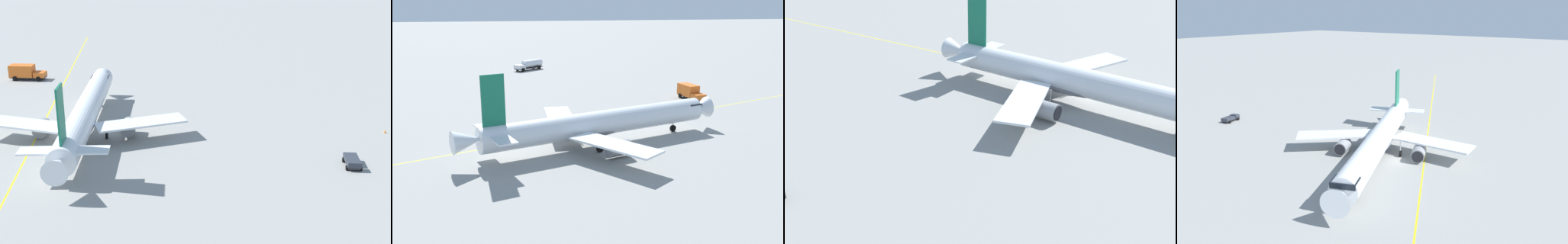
{
  "view_description": "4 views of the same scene",
  "coord_description": "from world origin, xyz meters",
  "views": [
    {
      "loc": [
        -43.56,
        65.85,
        28.93
      ],
      "look_at": [
        -18.93,
        -3.72,
        2.96
      ],
      "focal_mm": 49.96,
      "sensor_mm": 36.0,
      "label": 1
    },
    {
      "loc": [
        -70.95,
        10.12,
        22.62
      ],
      "look_at": [
        0.6,
        0.51,
        2.7
      ],
      "focal_mm": 44.13,
      "sensor_mm": 36.0,
      "label": 2
    },
    {
      "loc": [
        -43.08,
        -43.52,
        25.89
      ],
      "look_at": [
        -18.93,
        -3.72,
        2.78
      ],
      "focal_mm": 43.41,
      "sensor_mm": 36.0,
      "label": 3
    },
    {
      "loc": [
        28.67,
        -46.65,
        23.22
      ],
      "look_at": [
        -6.53,
        2.94,
        4.69
      ],
      "focal_mm": 33.57,
      "sensor_mm": 36.0,
      "label": 4
    }
  ],
  "objects": [
    {
      "name": "taxiway_centreline",
      "position": [
        3.15,
        4.34,
        0.0
      ],
      "size": [
        69.57,
        150.1,
        0.01
      ],
      "rotation": [
        0.0,
        0.0,
        5.15
      ],
      "color": "yellow",
      "rests_on": "ground_plane"
    },
    {
      "name": "baggage_truck_truck",
      "position": [
        -41.14,
        -2.09,
        0.71
      ],
      "size": [
        2.76,
        4.22,
        1.22
      ],
      "rotation": [
        0.0,
        0.0,
        1.83
      ],
      "color": "#232326",
      "rests_on": "ground_plane"
    },
    {
      "name": "airliner_main",
      "position": [
        -2.76,
        -0.37,
        3.18
      ],
      "size": [
        28.47,
        41.39,
        12.1
      ],
      "rotation": [
        0.0,
        0.0,
        5.09
      ],
      "color": "silver",
      "rests_on": "ground_plane"
    },
    {
      "name": "ground_plane",
      "position": [
        0.0,
        0.0,
        0.0
      ],
      "size": [
        600.0,
        600.0,
        0.0
      ],
      "primitive_type": "plane",
      "color": "gray"
    }
  ]
}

